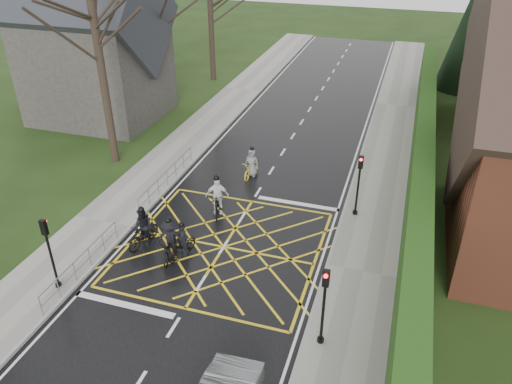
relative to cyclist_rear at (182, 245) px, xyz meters
The scene contains 19 objects.
ground 1.87m from the cyclist_rear, 36.94° to the left, with size 120.00×120.00×0.00m, color black.
road 1.87m from the cyclist_rear, 36.94° to the left, with size 9.00×80.00×0.01m, color black.
sidewalk_right 7.52m from the cyclist_rear, ahead, with size 3.00×80.00×0.15m, color gray.
sidewalk_left 4.72m from the cyclist_rear, 166.76° to the left, with size 3.00×80.00×0.15m, color gray.
stone_wall 11.59m from the cyclist_rear, 37.62° to the left, with size 0.50×38.00×0.70m, color slate.
hedge 11.70m from the cyclist_rear, 37.62° to the left, with size 0.90×38.00×2.80m, color #10380F.
conifer 30.02m from the cyclist_rear, 65.78° to the left, with size 4.60×4.60×10.00m.
church 18.35m from the cyclist_rear, 132.79° to the left, with size 8.80×7.80×11.00m.
tree_near 12.72m from the cyclist_rear, 136.94° to the left, with size 9.24×9.24×11.44m.
railing_south 4.04m from the cyclist_rear, 143.02° to the right, with size 0.05×5.04×1.03m.
railing_north 6.02m from the cyclist_rear, 122.39° to the left, with size 0.05×6.04×1.03m.
traffic_light_ne 8.47m from the cyclist_rear, 38.91° to the left, with size 0.24×0.31×3.21m.
traffic_light_se 7.33m from the cyclist_rear, 25.60° to the right, with size 0.24×0.31×3.21m.
traffic_light_sw 5.14m from the cyclist_rear, 137.02° to the right, with size 0.24×0.31×3.21m.
cyclist_rear is the anchor object (origin of this frame).
cyclist_back 1.95m from the cyclist_rear, behind, with size 0.97×1.98×1.91m.
cyclist_mid 0.53m from the cyclist_rear, 156.15° to the right, with size 1.26×2.09×1.93m.
cyclist_front 3.58m from the cyclist_rear, 87.45° to the left, with size 1.22×2.11×2.04m.
cyclist_lead 7.70m from the cyclist_rear, 85.83° to the left, with size 0.81×1.81×1.72m.
Camera 1 is at (6.66, -16.33, 13.00)m, focal length 35.00 mm.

